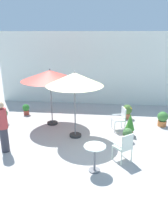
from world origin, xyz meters
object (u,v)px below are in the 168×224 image
at_px(potted_plant_5, 26,109).
at_px(patio_chair_1, 121,117).
at_px(potted_plant_4, 127,111).
at_px(potted_plant_6, 130,124).
at_px(potted_plant_2, 3,115).
at_px(patio_chair_2, 124,146).
at_px(patio_umbrella_1, 50,76).
at_px(cafe_table_0, 95,154).
at_px(potted_plant_1, 163,118).
at_px(potted_plant_3, 127,134).
at_px(patio_umbrella_0, 75,80).
at_px(standing_person, 3,127).

bearing_deg(potted_plant_5, patio_chair_1, -16.48).
xyz_separation_m(potted_plant_4, potted_plant_6, (-0.03, -1.80, 0.10)).
height_order(potted_plant_2, potted_plant_6, potted_plant_6).
distance_m(patio_chair_2, potted_plant_2, 5.51).
xyz_separation_m(patio_chair_1, potted_plant_2, (-4.90, 0.14, -0.17)).
distance_m(potted_plant_4, potted_plant_5, 4.67).
bearing_deg(patio_umbrella_1, patio_chair_1, -6.12).
bearing_deg(patio_umbrella_1, cafe_table_0, -58.33).
height_order(patio_chair_2, potted_plant_1, patio_chair_2).
relative_size(potted_plant_2, potted_plant_3, 1.30).
xyz_separation_m(potted_plant_4, potted_plant_5, (-4.67, -0.03, -0.09)).
bearing_deg(potted_plant_1, patio_umbrella_1, -176.61).
bearing_deg(patio_umbrella_1, patio_umbrella_0, -43.72).
relative_size(potted_plant_1, potted_plant_3, 1.25).
height_order(patio_umbrella_1, potted_plant_1, patio_umbrella_1).
distance_m(patio_umbrella_0, potted_plant_3, 2.67).
xyz_separation_m(patio_umbrella_1, potted_plant_4, (3.18, 1.00, -1.69)).
relative_size(potted_plant_2, standing_person, 0.39).
distance_m(patio_chair_2, potted_plant_5, 5.64).
height_order(potted_plant_2, potted_plant_4, potted_plant_2).
bearing_deg(patio_chair_1, potted_plant_5, 163.52).
xyz_separation_m(patio_umbrella_0, patio_chair_2, (1.69, -1.56, -1.61)).
xyz_separation_m(potted_plant_1, potted_plant_3, (-1.53, -1.57, -0.06)).
bearing_deg(potted_plant_5, potted_plant_4, 0.38).
relative_size(patio_chair_1, potted_plant_4, 1.43).
height_order(patio_chair_1, patio_chair_2, patio_chair_2).
relative_size(potted_plant_5, standing_person, 0.30).
bearing_deg(potted_plant_3, patio_chair_2, -98.68).
bearing_deg(patio_chair_2, potted_plant_6, 80.17).
relative_size(patio_chair_2, potted_plant_4, 1.44).
height_order(patio_umbrella_0, potted_plant_5, patio_umbrella_0).
relative_size(patio_umbrella_1, patio_chair_2, 2.54).
bearing_deg(patio_chair_2, potted_plant_5, 139.95).
bearing_deg(patio_chair_1, standing_person, -150.45).
bearing_deg(patio_chair_2, standing_person, 176.76).
bearing_deg(potted_plant_5, potted_plant_6, -20.83).
bearing_deg(potted_plant_5, patio_chair_2, -40.05).
bearing_deg(patio_chair_1, potted_plant_4, 74.60).
bearing_deg(potted_plant_1, potted_plant_6, -143.06).
xyz_separation_m(potted_plant_1, potted_plant_4, (-1.38, 0.73, 0.04)).
relative_size(potted_plant_1, potted_plant_6, 0.72).
xyz_separation_m(patio_chair_2, standing_person, (-3.78, 0.21, 0.35)).
bearing_deg(patio_umbrella_1, potted_plant_1, 3.39).
height_order(cafe_table_0, patio_chair_2, patio_chair_2).
bearing_deg(patio_umbrella_1, patio_chair_2, -43.20).
relative_size(patio_chair_2, potted_plant_2, 1.42).
bearing_deg(potted_plant_5, patio_umbrella_0, -38.13).
bearing_deg(potted_plant_5, potted_plant_2, -117.57).
height_order(cafe_table_0, patio_chair_1, patio_chair_1).
bearing_deg(patio_umbrella_1, potted_plant_6, -14.11).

